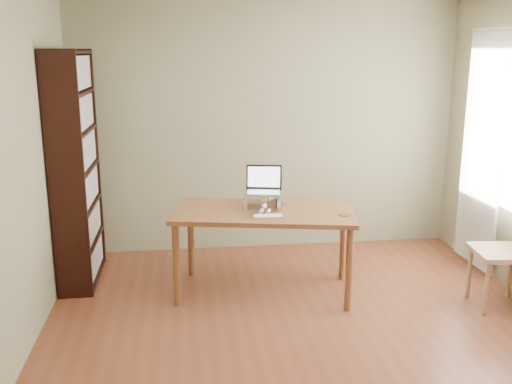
# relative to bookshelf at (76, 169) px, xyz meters

# --- Properties ---
(room) EXTENTS (4.04, 4.54, 2.64)m
(room) POSITION_rel_bookshelf_xyz_m (1.86, -1.54, 0.25)
(room) COLOR brown
(room) RESTS_ON ground
(bookshelf) EXTENTS (0.30, 0.90, 2.10)m
(bookshelf) POSITION_rel_bookshelf_xyz_m (0.00, 0.00, 0.00)
(bookshelf) COLOR black
(bookshelf) RESTS_ON ground
(desk) EXTENTS (1.67, 1.07, 0.75)m
(desk) POSITION_rel_bookshelf_xyz_m (1.63, -0.51, -0.39)
(desk) COLOR brown
(desk) RESTS_ON ground
(laptop_stand) EXTENTS (0.32, 0.25, 0.13)m
(laptop_stand) POSITION_rel_bookshelf_xyz_m (1.63, -0.43, -0.22)
(laptop_stand) COLOR silver
(laptop_stand) RESTS_ON desk
(laptop) EXTENTS (0.35, 0.32, 0.22)m
(laptop) POSITION_rel_bookshelf_xyz_m (1.63, -0.38, -0.11)
(laptop) COLOR silver
(laptop) RESTS_ON laptop_stand
(keyboard) EXTENTS (0.26, 0.12, 0.02)m
(keyboard) POSITION_rel_bookshelf_xyz_m (1.64, -0.73, -0.29)
(keyboard) COLOR silver
(keyboard) RESTS_ON desk
(coaster) EXTENTS (0.11, 0.11, 0.01)m
(coaster) POSITION_rel_bookshelf_xyz_m (2.28, -0.73, -0.30)
(coaster) COLOR brown
(coaster) RESTS_ON desk
(cat) EXTENTS (0.24, 0.48, 0.15)m
(cat) POSITION_rel_bookshelf_xyz_m (1.67, -0.40, -0.24)
(cat) COLOR #453D36
(cat) RESTS_ON desk
(chair) EXTENTS (0.49, 0.49, 1.00)m
(chair) POSITION_rel_bookshelf_xyz_m (3.61, -1.05, -0.51)
(chair) COLOR tan
(chair) RESTS_ON ground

